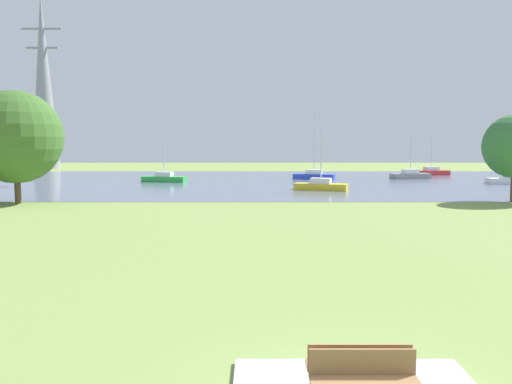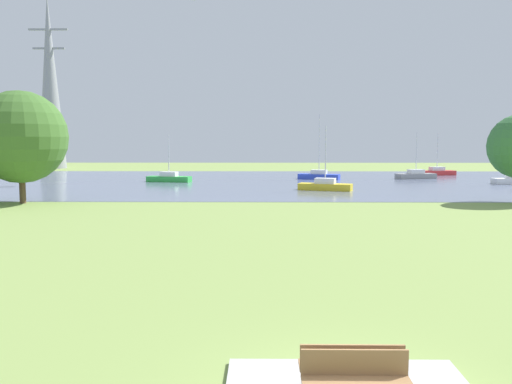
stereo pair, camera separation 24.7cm
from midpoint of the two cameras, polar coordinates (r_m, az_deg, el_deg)
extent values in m
plane|color=#7F994C|center=(31.08, 3.34, -2.79)|extent=(160.00, 160.00, 0.00)
cube|color=#A1927F|center=(10.00, 6.72, -19.15)|extent=(0.24, 0.44, 0.40)
cube|color=#A1927F|center=(10.20, 13.81, -18.77)|extent=(0.24, 0.44, 0.40)
cube|color=olive|center=(9.99, 10.33, -17.81)|extent=(1.80, 0.48, 0.05)
cube|color=olive|center=(9.70, 10.59, -16.98)|extent=(1.80, 0.05, 0.44)
cube|color=olive|center=(9.42, 11.05, -19.33)|extent=(1.80, 0.48, 0.05)
cube|color=olive|center=(9.51, 10.82, -17.46)|extent=(1.80, 0.05, 0.44)
cube|color=slate|center=(58.91, 1.89, 1.13)|extent=(140.00, 40.00, 0.02)
cube|color=green|center=(59.12, -9.66, 1.37)|extent=(5.00, 2.38, 0.60)
cube|color=white|center=(59.08, -9.67, 1.90)|extent=(1.97, 1.42, 0.50)
cylinder|color=silver|center=(58.99, -9.70, 3.87)|extent=(0.10, 0.10, 4.56)
cube|color=blue|center=(62.91, 6.40, 1.66)|extent=(5.03, 2.93, 0.60)
cube|color=white|center=(62.87, 6.41, 2.16)|extent=(2.05, 1.61, 0.50)
cylinder|color=silver|center=(62.77, 6.44, 5.11)|extent=(0.10, 0.10, 6.96)
cube|color=gray|center=(66.19, 16.39, 1.66)|extent=(5.03, 2.80, 0.60)
cube|color=white|center=(66.16, 16.40, 2.13)|extent=(2.04, 1.57, 0.50)
cylinder|color=silver|center=(66.08, 16.45, 4.02)|extent=(0.10, 0.10, 4.87)
cube|color=red|center=(73.79, 18.44, 1.97)|extent=(5.01, 2.49, 0.60)
cube|color=white|center=(73.76, 18.45, 2.40)|extent=(1.99, 1.46, 0.50)
cylinder|color=silver|center=(73.69, 18.50, 4.10)|extent=(0.10, 0.10, 4.89)
cube|color=yellow|center=(48.77, 7.10, 0.55)|extent=(5.03, 2.92, 0.60)
cube|color=white|center=(48.73, 7.11, 1.20)|extent=(2.05, 1.61, 0.50)
cylinder|color=silver|center=(48.61, 7.14, 3.98)|extent=(0.10, 0.10, 5.24)
cylinder|color=brown|center=(41.70, -24.08, 0.54)|extent=(0.44, 0.44, 2.45)
sphere|color=#3F692A|center=(41.58, -24.27, 5.40)|extent=(6.60, 6.60, 6.60)
cone|color=gray|center=(94.64, -21.63, 10.90)|extent=(4.40, 4.40, 28.09)
cube|color=gray|center=(95.86, -21.81, 15.91)|extent=(6.40, 0.30, 0.30)
cube|color=gray|center=(95.35, -21.74, 14.14)|extent=(5.20, 0.30, 0.30)
camera|label=1|loc=(0.12, -90.23, -0.02)|focal=37.31mm
camera|label=2|loc=(0.12, 89.77, 0.02)|focal=37.31mm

